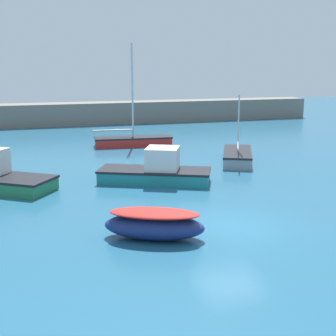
# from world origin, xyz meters

# --- Properties ---
(ground_plane) EXTENTS (120.00, 120.00, 0.20)m
(ground_plane) POSITION_xyz_m (0.00, 0.00, -0.10)
(ground_plane) COLOR #235B7A
(harbor_breakwater) EXTENTS (46.52, 2.81, 2.17)m
(harbor_breakwater) POSITION_xyz_m (0.00, 32.43, 1.09)
(harbor_breakwater) COLOR slate
(harbor_breakwater) RESTS_ON ground_plane
(sailboat_tall_mast) EXTENTS (5.91, 2.24, 7.48)m
(sailboat_tall_mast) POSITION_xyz_m (0.42, 18.36, 0.43)
(sailboat_tall_mast) COLOR red
(sailboat_tall_mast) RESTS_ON ground_plane
(rowboat_with_red_cover) EXTENTS (3.85, 2.85, 1.04)m
(rowboat_with_red_cover) POSITION_xyz_m (-3.15, -0.42, 0.53)
(rowboat_with_red_cover) COLOR navy
(rowboat_with_red_cover) RESTS_ON ground_plane
(motorboat_with_cabin) EXTENTS (6.07, 4.27, 1.84)m
(motorboat_with_cabin) POSITION_xyz_m (-0.87, 7.25, 0.61)
(motorboat_with_cabin) COLOR teal
(motorboat_with_cabin) RESTS_ON ground_plane
(sailboat_twin_hulled) EXTENTS (3.55, 5.01, 4.20)m
(sailboat_twin_hulled) POSITION_xyz_m (5.30, 10.61, 0.38)
(sailboat_twin_hulled) COLOR gray
(sailboat_twin_hulled) RESTS_ON ground_plane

